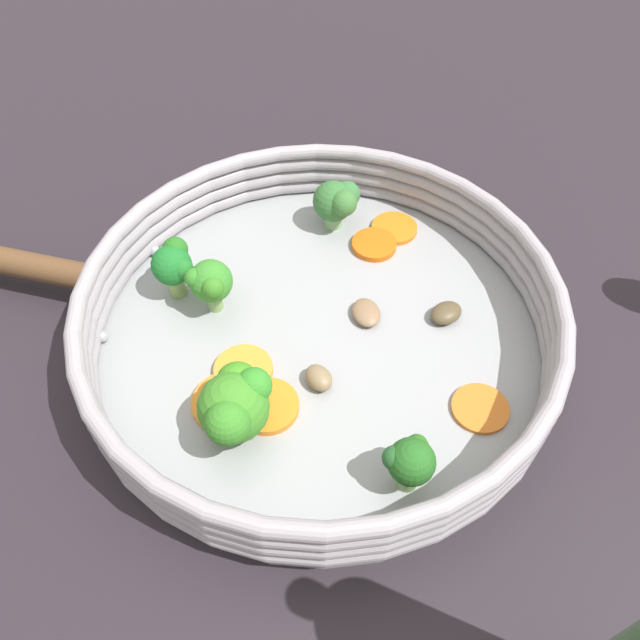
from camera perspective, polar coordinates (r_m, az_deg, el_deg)
The scene contains 20 objects.
ground_plane at distance 0.47m, azimuth 0.00°, elevation -2.41°, with size 4.00×4.00×0.00m, color black.
skillet at distance 0.46m, azimuth 0.00°, elevation -1.81°, with size 0.32×0.32×0.02m, color #939699.
skillet_rim_wall at distance 0.44m, azimuth 0.00°, elevation 0.73°, with size 0.34×0.34×0.05m.
skillet_rivet_left at distance 0.52m, azimuth -14.93°, elevation 6.17°, with size 0.01×0.01×0.01m, color #8F969D.
skillet_rivet_right at distance 0.47m, azimuth -19.32°, elevation -1.43°, with size 0.01×0.01×0.01m, color #95989C.
carrot_slice_0 at distance 0.53m, azimuth 6.81°, elevation 8.33°, with size 0.04×0.04×0.00m, color orange.
carrot_slice_1 at distance 0.42m, azimuth -8.46°, elevation -7.43°, with size 0.05×0.05×0.00m, color orange.
carrot_slice_2 at distance 0.43m, azimuth -7.01°, elevation -4.53°, with size 0.04×0.04×0.00m, color orange.
carrot_slice_3 at distance 0.43m, azimuth 14.43°, elevation -7.83°, with size 0.04×0.04×0.00m, color orange.
carrot_slice_4 at distance 0.51m, azimuth 4.97°, elevation 6.88°, with size 0.04×0.04×0.01m, color #DF5E11.
carrot_slice_5 at distance 0.42m, azimuth -6.27°, elevation -7.22°, with size 0.03×0.03×0.00m, color orange.
carrot_slice_6 at distance 0.42m, azimuth -4.82°, elevation -7.84°, with size 0.04×0.04×0.01m, color orange.
broccoli_floret_0 at distance 0.47m, azimuth -13.23°, elevation 4.94°, with size 0.03×0.03×0.05m.
broccoli_floret_1 at distance 0.45m, azimuth -10.01°, elevation 3.40°, with size 0.03×0.03×0.04m.
broccoli_floret_2 at distance 0.37m, azimuth 8.21°, elevation -12.69°, with size 0.03×0.03×0.04m.
broccoli_floret_3 at distance 0.39m, azimuth -7.77°, elevation -7.63°, with size 0.05×0.06×0.05m.
broccoli_floret_4 at distance 0.52m, azimuth 1.53°, elevation 10.79°, with size 0.04×0.04×0.04m.
mushroom_piece_0 at distance 0.47m, azimuth 11.45°, elevation 0.64°, with size 0.03×0.02×0.01m, color brown.
mushroom_piece_1 at distance 0.46m, azimuth 4.25°, elevation 0.69°, with size 0.03×0.02×0.01m, color #876648.
mushroom_piece_2 at distance 0.42m, azimuth -0.11°, elevation -5.31°, with size 0.02×0.02×0.01m, color olive.
Camera 1 is at (0.05, -0.28, 0.37)m, focal length 35.00 mm.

